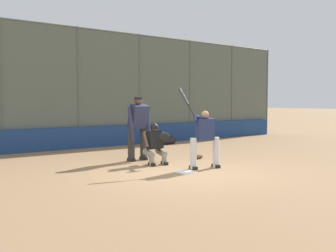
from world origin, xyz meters
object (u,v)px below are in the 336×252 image
Objects in this scene: catcher_behind_plate at (156,143)px; fielding_glove_on_dirt at (198,157)px; batter_at_plate at (204,137)px; umpire_home at (138,126)px; equipment_bag_dugout_side at (164,141)px.

catcher_behind_plate reaches higher than fielding_glove_on_dirt.
batter_at_plate is 1.82× the size of catcher_behind_plate.
equipment_bag_dugout_side is at bearing -138.81° from umpire_home.
umpire_home reaches higher than equipment_bag_dugout_side.
umpire_home is 2.00m from fielding_glove_on_dirt.
batter_at_plate reaches higher than umpire_home.
catcher_behind_plate is at bearing 4.02° from fielding_glove_on_dirt.
batter_at_plate is 1.41m from catcher_behind_plate.
batter_at_plate is at bearing 64.26° from equipment_bag_dugout_side.
equipment_bag_dugout_side reaches higher than fielding_glove_on_dirt.
equipment_bag_dugout_side is (-3.03, -3.75, -0.42)m from catcher_behind_plate.
catcher_behind_plate is 1.69m from fielding_glove_on_dirt.
fielding_glove_on_dirt is 0.30× the size of equipment_bag_dugout_side.
equipment_bag_dugout_side is at bearing -121.05° from catcher_behind_plate.
umpire_home reaches higher than catcher_behind_plate.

